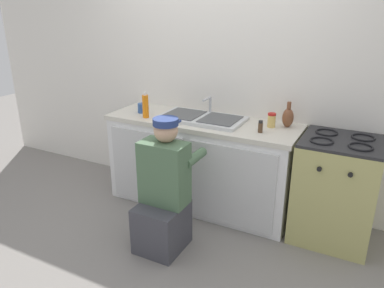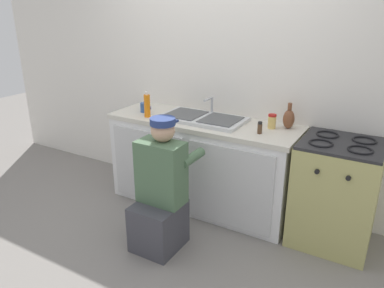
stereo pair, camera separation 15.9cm
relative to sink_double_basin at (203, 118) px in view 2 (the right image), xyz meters
name	(u,v)px [view 2 (the right image)]	position (x,y,z in m)	size (l,w,h in m)	color
ground_plane	(187,216)	(0.00, -0.30, -0.91)	(12.00, 12.00, 0.00)	gray
back_wall	(220,76)	(0.00, 0.35, 0.34)	(6.00, 0.10, 2.50)	silver
counter_cabinet	(202,165)	(0.00, -0.01, -0.49)	(1.81, 0.62, 0.85)	white
countertop	(203,122)	(0.00, 0.00, -0.04)	(1.85, 0.62, 0.04)	beige
sink_double_basin	(203,118)	(0.00, 0.00, 0.00)	(0.80, 0.44, 0.19)	silver
stove_range	(335,193)	(1.26, 0.00, -0.46)	(0.63, 0.62, 0.91)	tan
plumber_person	(160,196)	(0.04, -0.78, -0.45)	(0.42, 0.61, 1.10)	#3F3F47
condiment_jar	(272,121)	(0.65, 0.09, 0.05)	(0.07, 0.07, 0.13)	#DBB760
spice_bottle_pepper	(260,128)	(0.61, -0.10, 0.03)	(0.04, 0.04, 0.10)	#513823
coffee_mug	(145,107)	(-0.65, -0.05, 0.03)	(0.13, 0.08, 0.09)	#335699
vase_decorative	(289,119)	(0.77, 0.16, 0.07)	(0.10, 0.10, 0.23)	brown
soap_bottle_orange	(147,106)	(-0.52, -0.18, 0.09)	(0.06, 0.06, 0.25)	orange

